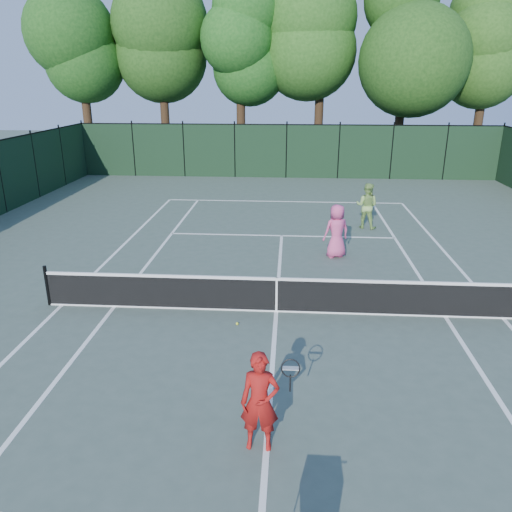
# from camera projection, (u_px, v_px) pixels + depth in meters

# --- Properties ---
(ground) EXTENTS (90.00, 90.00, 0.00)m
(ground) POSITION_uv_depth(u_px,v_px,m) (276.00, 312.00, 12.39)
(ground) COLOR #455448
(ground) RESTS_ON ground
(sideline_doubles_left) EXTENTS (0.10, 23.77, 0.01)m
(sideline_doubles_left) POSITION_uv_depth(u_px,v_px,m) (62.00, 305.00, 12.75)
(sideline_doubles_left) COLOR white
(sideline_doubles_left) RESTS_ON ground
(sideline_doubles_right) EXTENTS (0.10, 23.77, 0.01)m
(sideline_doubles_right) POSITION_uv_depth(u_px,v_px,m) (503.00, 318.00, 12.03)
(sideline_doubles_right) COLOR white
(sideline_doubles_right) RESTS_ON ground
(sideline_singles_left) EXTENTS (0.10, 23.77, 0.01)m
(sideline_singles_left) POSITION_uv_depth(u_px,v_px,m) (114.00, 307.00, 12.66)
(sideline_singles_left) COLOR white
(sideline_singles_left) RESTS_ON ground
(sideline_singles_right) EXTENTS (0.10, 23.77, 0.01)m
(sideline_singles_right) POSITION_uv_depth(u_px,v_px,m) (445.00, 317.00, 12.12)
(sideline_singles_right) COLOR white
(sideline_singles_right) RESTS_ON ground
(baseline_far) EXTENTS (10.97, 0.10, 0.01)m
(baseline_far) POSITION_uv_depth(u_px,v_px,m) (284.00, 201.00, 23.56)
(baseline_far) COLOR white
(baseline_far) RESTS_ON ground
(service_line_far) EXTENTS (8.23, 0.10, 0.01)m
(service_line_far) POSITION_uv_depth(u_px,v_px,m) (282.00, 236.00, 18.40)
(service_line_far) COLOR white
(service_line_far) RESTS_ON ground
(center_service_line) EXTENTS (0.10, 12.80, 0.01)m
(center_service_line) POSITION_uv_depth(u_px,v_px,m) (276.00, 311.00, 12.39)
(center_service_line) COLOR white
(center_service_line) RESTS_ON ground
(tennis_net) EXTENTS (11.69, 0.09, 1.06)m
(tennis_net) POSITION_uv_depth(u_px,v_px,m) (277.00, 294.00, 12.23)
(tennis_net) COLOR black
(tennis_net) RESTS_ON ground
(fence_far) EXTENTS (24.00, 0.05, 3.00)m
(fence_far) POSITION_uv_depth(u_px,v_px,m) (286.00, 152.00, 28.81)
(fence_far) COLOR black
(fence_far) RESTS_ON ground
(tree_0) EXTENTS (6.40, 6.40, 13.14)m
(tree_0) POSITION_uv_depth(u_px,v_px,m) (78.00, 33.00, 30.73)
(tree_0) COLOR black
(tree_0) RESTS_ON ground
(tree_1) EXTENTS (6.80, 6.80, 13.98)m
(tree_1) POSITION_uv_depth(u_px,v_px,m) (160.00, 24.00, 30.69)
(tree_1) COLOR black
(tree_1) RESTS_ON ground
(tree_2) EXTENTS (6.00, 6.00, 12.40)m
(tree_2) POSITION_uv_depth(u_px,v_px,m) (240.00, 40.00, 30.50)
(tree_2) COLOR black
(tree_2) RESTS_ON ground
(tree_3) EXTENTS (7.00, 7.00, 14.45)m
(tree_3) POSITION_uv_depth(u_px,v_px,m) (323.00, 17.00, 30.21)
(tree_3) COLOR black
(tree_3) RESTS_ON ground
(tree_4) EXTENTS (6.20, 6.20, 12.97)m
(tree_4) POSITION_uv_depth(u_px,v_px,m) (408.00, 31.00, 29.52)
(tree_4) COLOR black
(tree_4) RESTS_ON ground
(tree_5) EXTENTS (5.80, 5.80, 12.23)m
(tree_5) POSITION_uv_depth(u_px,v_px,m) (490.00, 39.00, 29.80)
(tree_5) COLOR black
(tree_5) RESTS_ON ground
(coach) EXTENTS (0.91, 0.59, 1.64)m
(coach) POSITION_uv_depth(u_px,v_px,m) (260.00, 402.00, 7.57)
(coach) COLOR #A01512
(coach) RESTS_ON ground
(player_pink) EXTENTS (0.99, 0.83, 1.74)m
(player_pink) POSITION_uv_depth(u_px,v_px,m) (336.00, 231.00, 15.94)
(player_pink) COLOR #D64B85
(player_pink) RESTS_ON ground
(player_green) EXTENTS (1.04, 0.94, 1.75)m
(player_green) POSITION_uv_depth(u_px,v_px,m) (367.00, 206.00, 19.10)
(player_green) COLOR #8EBA5D
(player_green) RESTS_ON ground
(loose_ball_midcourt) EXTENTS (0.07, 0.07, 0.07)m
(loose_ball_midcourt) POSITION_uv_depth(u_px,v_px,m) (237.00, 324.00, 11.71)
(loose_ball_midcourt) COLOR #CFDC2D
(loose_ball_midcourt) RESTS_ON ground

